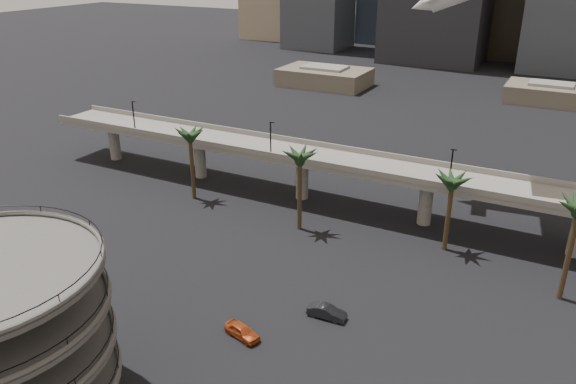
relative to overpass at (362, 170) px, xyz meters
The scene contains 5 objects.
overpass is the anchor object (origin of this frame).
palm_trees 14.52m from the overpass, 34.03° to the right, with size 76.40×18.40×14.00m.
low_buildings 87.69m from the overpass, 85.49° to the left, with size 135.00×27.50×6.80m.
car_a 38.94m from the overpass, 89.32° to the right, with size 1.87×4.66×1.59m, color #B14519.
car_b 32.07m from the overpass, 76.21° to the right, with size 1.66×4.77×1.57m, color black.
Camera 1 is at (29.44, -27.29, 40.59)m, focal length 35.00 mm.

